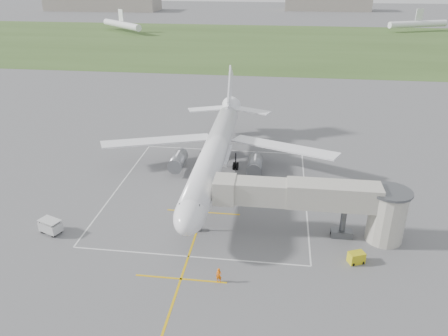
# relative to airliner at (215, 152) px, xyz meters

# --- Properties ---
(ground) EXTENTS (700.00, 700.00, 0.00)m
(ground) POSITION_rel_airliner_xyz_m (0.00, -0.75, -4.39)
(ground) COLOR #5C5C5F
(ground) RESTS_ON ground
(grass_strip) EXTENTS (700.00, 120.00, 0.02)m
(grass_strip) POSITION_rel_airliner_xyz_m (0.00, 129.25, -4.38)
(grass_strip) COLOR #385023
(grass_strip) RESTS_ON ground
(apron_markings) EXTENTS (28.20, 60.00, 0.01)m
(apron_markings) POSITION_rel_airliner_xyz_m (0.00, -6.57, -4.38)
(apron_markings) COLOR gold
(apron_markings) RESTS_ON ground
(airliner) EXTENTS (38.93, 46.75, 13.52)m
(airliner) POSITION_rel_airliner_xyz_m (0.00, 0.00, 0.00)
(airliner) COLOR white
(airliner) RESTS_ON ground
(jet_bridge) EXTENTS (23.40, 5.00, 7.20)m
(jet_bridge) POSITION_rel_airliner_xyz_m (15.72, -14.25, 0.35)
(jet_bridge) COLOR #9B988C
(jet_bridge) RESTS_ON ground
(gpu_unit) EXTENTS (2.06, 1.75, 1.32)m
(gpu_unit) POSITION_rel_airliner_xyz_m (19.06, -19.38, -3.74)
(gpu_unit) COLOR gold
(gpu_unit) RESTS_ON ground
(baggage_cart) EXTENTS (3.07, 2.47, 1.86)m
(baggage_cart) POSITION_rel_airliner_xyz_m (-18.09, -18.13, -3.44)
(baggage_cart) COLOR silver
(baggage_cart) RESTS_ON ground
(ramp_worker_nose) EXTENTS (0.66, 0.48, 1.70)m
(ramp_worker_nose) POSITION_rel_airliner_xyz_m (4.11, -24.68, -3.54)
(ramp_worker_nose) COLOR #E35E07
(ramp_worker_nose) RESTS_ON ground
(ramp_worker_wing) EXTENTS (1.01, 1.10, 1.83)m
(ramp_worker_wing) POSITION_rel_airliner_xyz_m (-6.32, 3.08, -3.48)
(ramp_worker_wing) COLOR #DC5406
(ramp_worker_wing) RESTS_ON ground
(distant_hangars) EXTENTS (345.00, 49.00, 12.00)m
(distant_hangars) POSITION_rel_airliner_xyz_m (-16.15, 264.44, 0.78)
(distant_hangars) COLOR gray
(distant_hangars) RESTS_ON ground
(distant_aircraft) EXTENTS (173.27, 41.12, 8.85)m
(distant_aircraft) POSITION_rel_airliner_xyz_m (3.32, 164.62, -0.80)
(distant_aircraft) COLOR white
(distant_aircraft) RESTS_ON ground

